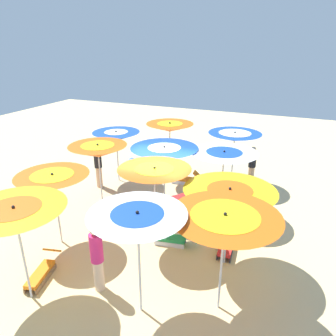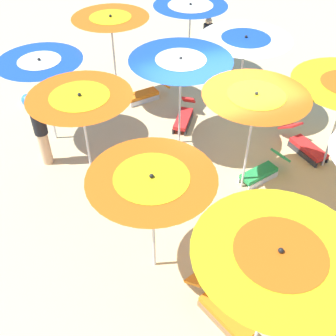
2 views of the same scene
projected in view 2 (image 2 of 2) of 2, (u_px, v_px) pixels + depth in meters
name	position (u px, v px, depth m)	size (l,w,h in m)	color
ground	(210.00, 168.00, 9.50)	(36.78, 36.78, 0.04)	beige
beach_umbrella_0	(278.00, 260.00, 4.92)	(2.14, 2.14, 2.40)	silver
beach_umbrella_3	(152.00, 185.00, 6.16)	(1.99, 1.99, 2.22)	silver
beach_umbrella_4	(255.00, 104.00, 7.62)	(2.02, 2.02, 2.38)	silver
beach_umbrella_6	(81.00, 105.00, 7.91)	(2.05, 2.05, 2.22)	silver
beach_umbrella_7	(181.00, 67.00, 8.85)	(2.27, 2.27, 2.30)	silver
beach_umbrella_8	(245.00, 44.00, 9.76)	(2.19, 2.19, 2.26)	silver
beach_umbrella_9	(41.00, 68.00, 9.08)	(1.92, 1.92, 2.18)	silver
beach_umbrella_10	(111.00, 23.00, 10.10)	(1.92, 1.92, 2.50)	silver
beach_umbrella_11	(190.00, 11.00, 11.50)	(2.10, 2.10, 2.22)	silver
lounger_0	(260.00, 114.00, 10.84)	(1.10, 1.04, 0.55)	silver
lounger_1	(222.00, 310.00, 6.57)	(0.65, 1.42, 0.56)	olive
lounger_2	(305.00, 145.00, 9.81)	(0.49, 1.45, 0.58)	#333338
lounger_3	(184.00, 117.00, 10.72)	(1.07, 1.22, 0.55)	#333338
lounger_4	(263.00, 171.00, 9.10)	(1.31, 0.55, 0.59)	silver
lounger_5	(146.00, 93.00, 11.60)	(1.31, 0.49, 0.59)	silver
beachgoer_0	(40.00, 129.00, 9.02)	(0.30, 0.30, 1.81)	#D8A87F
beachgoer_1	(207.00, 42.00, 12.66)	(0.30, 0.30, 1.61)	#D8A87F
beachgoer_2	(300.00, 241.00, 6.73)	(0.30, 0.30, 1.74)	beige
beach_ball	(27.00, 100.00, 11.38)	(0.34, 0.34, 0.34)	#337FE5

